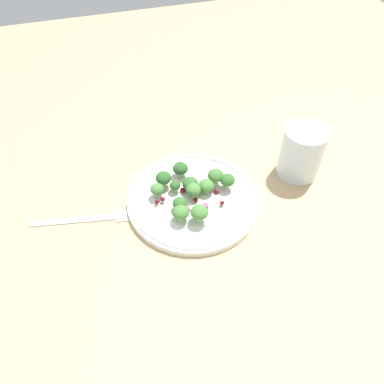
{
  "coord_description": "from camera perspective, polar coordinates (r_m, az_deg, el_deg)",
  "views": [
    {
      "loc": [
        13.27,
        40.18,
        51.99
      ],
      "look_at": [
        0.21,
        -2.91,
        2.7
      ],
      "focal_mm": 35.2,
      "sensor_mm": 36.0,
      "label": 1
    }
  ],
  "objects": [
    {
      "name": "onion_bit_0",
      "position": [
        0.7,
        0.24,
        1.51
      ],
      "size": [
        1.21,
        1.32,
        0.56
      ],
      "primitive_type": "cube",
      "rotation": [
        0.0,
        0.0,
        1.75
      ],
      "color": "#934C84",
      "rests_on": "plate"
    },
    {
      "name": "cranberry_4",
      "position": [
        0.66,
        -4.45,
        -1.09
      ],
      "size": [
        0.83,
        0.83,
        0.83
      ],
      "primitive_type": "sphere",
      "color": "maroon",
      "rests_on": "plate"
    },
    {
      "name": "dressing_pool",
      "position": [
        0.68,
        0.0,
        -0.8
      ],
      "size": [
        13.87,
        13.87,
        0.2
      ],
      "primitive_type": "cylinder",
      "color": "white",
      "rests_on": "plate"
    },
    {
      "name": "broccoli_floret_9",
      "position": [
        0.68,
        -0.64,
        1.13
      ],
      "size": [
        2.91,
        2.91,
        2.95
      ],
      "color": "#8EB77A",
      "rests_on": "plate"
    },
    {
      "name": "cranberry_1",
      "position": [
        0.68,
        3.74,
        0.09
      ],
      "size": [
        0.97,
        0.97,
        0.97
      ],
      "primitive_type": "sphere",
      "color": "maroon",
      "rests_on": "plate"
    },
    {
      "name": "ground_plane",
      "position": [
        0.68,
        0.88,
        -3.81
      ],
      "size": [
        180.0,
        180.0,
        2.0
      ],
      "primitive_type": "cube",
      "color": "tan"
    },
    {
      "name": "broccoli_floret_1",
      "position": [
        0.62,
        1.13,
        -3.14
      ],
      "size": [
        2.96,
        2.96,
        3.0
      ],
      "color": "#9EC684",
      "rests_on": "plate"
    },
    {
      "name": "broccoli_floret_5",
      "position": [
        0.65,
        -1.9,
        -1.74
      ],
      "size": [
        2.44,
        2.44,
        2.47
      ],
      "color": "#9EC684",
      "rests_on": "plate"
    },
    {
      "name": "cranberry_3",
      "position": [
        0.66,
        -5.32,
        -1.46
      ],
      "size": [
        0.81,
        0.81,
        0.81
      ],
      "primitive_type": "sphere",
      "color": "maroon",
      "rests_on": "plate"
    },
    {
      "name": "broccoli_floret_10",
      "position": [
        0.68,
        -2.6,
        0.96
      ],
      "size": [
        1.96,
        1.96,
        1.98
      ],
      "color": "#ADD18E",
      "rests_on": "plate"
    },
    {
      "name": "cranberry_2",
      "position": [
        0.66,
        4.57,
        -1.66
      ],
      "size": [
        0.81,
        0.81,
        0.81
      ],
      "primitive_type": "sphere",
      "color": "maroon",
      "rests_on": "plate"
    },
    {
      "name": "cranberry_0",
      "position": [
        0.66,
        -2.03,
        -1.7
      ],
      "size": [
        0.99,
        0.99,
        0.99
      ],
      "primitive_type": "sphere",
      "color": "#4C0A14",
      "rests_on": "plate"
    },
    {
      "name": "broccoli_floret_2",
      "position": [
        0.7,
        -1.77,
        3.54
      ],
      "size": [
        2.84,
        2.84,
        2.88
      ],
      "color": "#ADD18E",
      "rests_on": "plate"
    },
    {
      "name": "broccoli_floret_8",
      "position": [
        0.67,
        2.18,
        0.92
      ],
      "size": [
        2.83,
        2.83,
        2.87
      ],
      "color": "#ADD18E",
      "rests_on": "plate"
    },
    {
      "name": "cranberry_5",
      "position": [
        0.68,
        -1.43,
        0.27
      ],
      "size": [
        0.97,
        0.97,
        0.97
      ],
      "primitive_type": "sphere",
      "color": "maroon",
      "rests_on": "plate"
    },
    {
      "name": "cranberry_6",
      "position": [
        0.66,
        0.79,
        -1.18
      ],
      "size": [
        0.81,
        0.81,
        0.81
      ],
      "primitive_type": "sphere",
      "color": "#4C0A14",
      "rests_on": "plate"
    },
    {
      "name": "broccoli_floret_7",
      "position": [
        0.66,
        0.01,
        0.28
      ],
      "size": [
        2.68,
        2.68,
        2.71
      ],
      "color": "#8EB77A",
      "rests_on": "plate"
    },
    {
      "name": "onion_bit_1",
      "position": [
        0.65,
        -0.92,
        -2.72
      ],
      "size": [
        1.54,
        1.32,
        0.47
      ],
      "primitive_type": "cube",
      "rotation": [
        0.0,
        0.0,
        1.84
      ],
      "color": "#934C84",
      "rests_on": "plate"
    },
    {
      "name": "water_glass",
      "position": [
        0.74,
        16.22,
        5.78
      ],
      "size": [
        7.96,
        7.96,
        10.06
      ],
      "primitive_type": "cylinder",
      "color": "silver",
      "rests_on": "ground_plane"
    },
    {
      "name": "onion_bit_2",
      "position": [
        0.66,
        1.92,
        -1.84
      ],
      "size": [
        1.1,
        1.02,
        0.48
      ],
      "primitive_type": "cube",
      "rotation": [
        0.0,
        0.0,
        1.42
      ],
      "color": "#934C84",
      "rests_on": "plate"
    },
    {
      "name": "broccoli_floret_6",
      "position": [
        0.68,
        -4.35,
        2.09
      ],
      "size": [
        2.83,
        2.83,
        2.87
      ],
      "color": "#ADD18E",
      "rests_on": "plate"
    },
    {
      "name": "broccoli_floret_3",
      "position": [
        0.63,
        -1.71,
        -3.15
      ],
      "size": [
        2.85,
        2.85,
        2.88
      ],
      "color": "#ADD18E",
      "rests_on": "plate"
    },
    {
      "name": "fork",
      "position": [
        0.68,
        -15.14,
        -3.9
      ],
      "size": [
        18.62,
        5.15,
        0.5
      ],
      "color": "silver",
      "rests_on": "ground_plane"
    },
    {
      "name": "broccoli_floret_4",
      "position": [
        0.67,
        -5.31,
        0.41
      ],
      "size": [
        2.46,
        2.46,
        2.49
      ],
      "color": "#9EC684",
      "rests_on": "plate"
    },
    {
      "name": "plate",
      "position": [
        0.68,
        0.0,
        -1.04
      ],
      "size": [
        23.92,
        23.92,
        1.7
      ],
      "color": "white",
      "rests_on": "ground_plane"
    },
    {
      "name": "broccoli_floret_0",
      "position": [
        0.68,
        5.4,
        1.78
      ],
      "size": [
        2.69,
        2.69,
        2.73
      ],
      "color": "#8EB77A",
      "rests_on": "plate"
    },
    {
      "name": "broccoli_floret_11",
      "position": [
        0.68,
        3.6,
        2.48
      ],
      "size": [
        2.88,
        2.88,
        2.91
      ],
      "color": "#ADD18E",
      "rests_on": "plate"
    }
  ]
}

